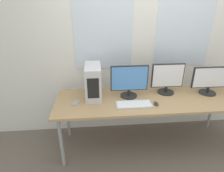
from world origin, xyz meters
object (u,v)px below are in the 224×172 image
object	(u,v)px
monitor_main	(129,81)
keyboard	(134,104)
pc_tower	(93,81)
monitor_right_far	(210,80)
monitor_right_near	(167,78)
mouse	(156,104)
cell_phone	(76,103)

from	to	relation	value
monitor_main	keyboard	size ratio (longest dim) A/B	1.12
pc_tower	monitor_main	distance (m)	0.45
monitor_main	monitor_right_far	size ratio (longest dim) A/B	0.96
monitor_right_near	mouse	bearing A→B (deg)	-126.72
monitor_right_near	monitor_right_far	xyz separation A→B (m)	(0.55, -0.07, -0.01)
monitor_right_near	keyboard	world-z (taller)	monitor_right_near
monitor_main	monitor_right_near	xyz separation A→B (m)	(0.52, 0.06, -0.01)
monitor_right_far	keyboard	distance (m)	1.09
cell_phone	monitor_main	bearing A→B (deg)	30.98
monitor_right_far	mouse	xyz separation A→B (m)	(-0.78, -0.24, -0.18)
pc_tower	monitor_right_far	xyz separation A→B (m)	(1.52, -0.05, -0.01)
mouse	cell_phone	size ratio (longest dim) A/B	0.72
pc_tower	monitor_right_far	size ratio (longest dim) A/B	0.87
pc_tower	cell_phone	bearing A→B (deg)	-143.35
pc_tower	mouse	world-z (taller)	pc_tower
pc_tower	monitor_main	size ratio (longest dim) A/B	0.90
keyboard	mouse	size ratio (longest dim) A/B	4.26
monitor_main	pc_tower	bearing A→B (deg)	175.35
monitor_right_near	mouse	world-z (taller)	monitor_right_near
monitor_right_far	cell_phone	distance (m)	1.75
pc_tower	keyboard	world-z (taller)	pc_tower
monitor_right_near	cell_phone	distance (m)	1.22
monitor_main	mouse	world-z (taller)	monitor_main
monitor_main	cell_phone	bearing A→B (deg)	-169.39
monitor_main	keyboard	bearing A→B (deg)	-85.15
pc_tower	cell_phone	world-z (taller)	pc_tower
monitor_right_near	keyboard	xyz separation A→B (m)	(-0.50, -0.30, -0.20)
cell_phone	pc_tower	bearing A→B (deg)	57.01
mouse	cell_phone	world-z (taller)	mouse
pc_tower	cell_phone	distance (m)	0.34
monitor_right_far	pc_tower	bearing A→B (deg)	178.25
monitor_right_near	monitor_right_far	world-z (taller)	monitor_right_near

